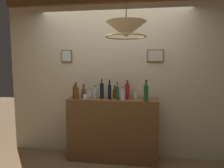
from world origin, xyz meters
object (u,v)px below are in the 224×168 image
(liquor_bottle_bourbon, at_px, (115,93))
(liquor_bottle_scotch, at_px, (95,93))
(liquor_bottle_gin, at_px, (110,91))
(liquor_bottle_amaro, at_px, (84,93))
(liquor_bottle_port, at_px, (102,91))
(liquor_bottle_rum, at_px, (146,93))
(liquor_bottle_sherry, at_px, (128,92))
(glass_tumbler_rocks, at_px, (135,95))
(glass_tumbler_highball, at_px, (89,95))
(liquor_bottle_vodka, at_px, (75,92))
(pendant_lamp, at_px, (126,30))
(liquor_bottle_tequila, at_px, (76,93))
(liquor_bottle_mezcal, at_px, (117,93))
(liquor_bottle_vermouth, at_px, (127,90))
(liquor_bottle_brandy, at_px, (123,95))
(glass_tumbler_shot, at_px, (85,97))

(liquor_bottle_bourbon, distance_m, liquor_bottle_scotch, 0.33)
(liquor_bottle_gin, height_order, liquor_bottle_amaro, liquor_bottle_gin)
(liquor_bottle_port, height_order, liquor_bottle_rum, liquor_bottle_port)
(liquor_bottle_rum, bearing_deg, liquor_bottle_sherry, 154.46)
(glass_tumbler_rocks, relative_size, glass_tumbler_highball, 0.94)
(liquor_bottle_vodka, relative_size, pendant_lamp, 0.50)
(liquor_bottle_sherry, xyz_separation_m, liquor_bottle_tequila, (-0.82, -0.10, -0.01))
(liquor_bottle_bourbon, relative_size, liquor_bottle_sherry, 0.73)
(liquor_bottle_mezcal, distance_m, pendant_lamp, 1.11)
(liquor_bottle_bourbon, distance_m, glass_tumbler_highball, 0.43)
(liquor_bottle_amaro, bearing_deg, liquor_bottle_gin, -7.42)
(liquor_bottle_mezcal, xyz_separation_m, glass_tumbler_rocks, (0.29, 0.14, -0.06))
(liquor_bottle_mezcal, relative_size, liquor_bottle_tequila, 1.03)
(liquor_bottle_gin, distance_m, liquor_bottle_scotch, 0.28)
(liquor_bottle_amaro, xyz_separation_m, pendant_lamp, (0.76, -0.76, 0.89))
(glass_tumbler_rocks, distance_m, pendant_lamp, 1.24)
(liquor_bottle_vermouth, distance_m, liquor_bottle_rum, 0.38)
(liquor_bottle_gin, relative_size, liquor_bottle_mezcal, 1.12)
(liquor_bottle_gin, height_order, liquor_bottle_bourbon, liquor_bottle_gin)
(liquor_bottle_gin, bearing_deg, liquor_bottle_mezcal, -9.43)
(liquor_bottle_bourbon, xyz_separation_m, liquor_bottle_mezcal, (0.06, -0.14, 0.03))
(liquor_bottle_brandy, xyz_separation_m, pendant_lamp, (0.09, -0.64, 0.89))
(liquor_bottle_vermouth, height_order, liquor_bottle_bourbon, liquor_bottle_vermouth)
(glass_tumbler_rocks, bearing_deg, liquor_bottle_sherry, -146.02)
(liquor_bottle_port, xyz_separation_m, glass_tumbler_shot, (-0.26, -0.07, -0.10))
(pendant_lamp, bearing_deg, glass_tumbler_highball, 130.40)
(liquor_bottle_mezcal, bearing_deg, liquor_bottle_gin, 170.57)
(liquor_bottle_gin, relative_size, pendant_lamp, 0.65)
(liquor_bottle_gin, xyz_separation_m, liquor_bottle_bourbon, (0.07, 0.12, -0.05))
(liquor_bottle_tequila, distance_m, pendant_lamp, 1.37)
(liquor_bottle_port, bearing_deg, liquor_bottle_sherry, -0.10)
(liquor_bottle_sherry, relative_size, liquor_bottle_mezcal, 1.01)
(liquor_bottle_rum, xyz_separation_m, glass_tumbler_rocks, (-0.16, 0.22, -0.08))
(glass_tumbler_rocks, height_order, glass_tumbler_highball, glass_tumbler_highball)
(liquor_bottle_rum, distance_m, liquor_bottle_tequila, 1.11)
(liquor_bottle_brandy, relative_size, liquor_bottle_scotch, 1.06)
(liquor_bottle_brandy, height_order, liquor_bottle_vermouth, liquor_bottle_vermouth)
(liquor_bottle_vermouth, bearing_deg, liquor_bottle_brandy, -105.11)
(liquor_bottle_bourbon, relative_size, glass_tumbler_shot, 2.85)
(liquor_bottle_vermouth, bearing_deg, liquor_bottle_rum, -38.72)
(glass_tumbler_highball, bearing_deg, liquor_bottle_amaro, -163.81)
(liquor_bottle_tequila, relative_size, pendant_lamp, 0.56)
(liquor_bottle_tequila, bearing_deg, liquor_bottle_gin, 6.87)
(liquor_bottle_amaro, distance_m, liquor_bottle_port, 0.32)
(liquor_bottle_vodka, bearing_deg, glass_tumbler_rocks, 5.55)
(liquor_bottle_bourbon, bearing_deg, liquor_bottle_tequila, -162.89)
(liquor_bottle_rum, height_order, pendant_lamp, pendant_lamp)
(liquor_bottle_brandy, bearing_deg, glass_tumbler_highball, 166.27)
(liquor_bottle_gin, distance_m, liquor_bottle_tequila, 0.54)
(liquor_bottle_gin, bearing_deg, pendant_lamp, -66.13)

